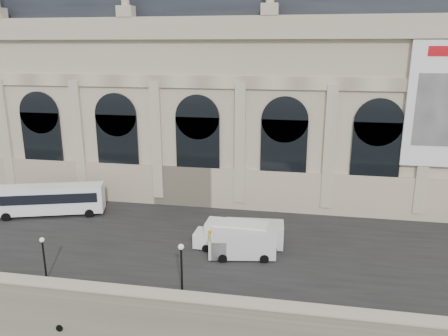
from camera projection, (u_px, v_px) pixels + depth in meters
The scene contains 10 objects.
quay at pixel (245, 197), 65.74m from camera, with size 160.00×70.00×6.00m, color gray.
street at pixel (219, 235), 45.03m from camera, with size 160.00×24.00×0.06m, color #2D2D2D.
parapet at pixel (184, 303), 32.17m from camera, with size 160.00×1.40×1.21m.
museum at pixel (199, 86), 58.36m from camera, with size 69.00×18.70×29.10m.
bus_left at pixel (50, 199), 49.92m from camera, with size 12.26×5.96×3.56m.
van_b at pixel (239, 243), 40.08m from camera, with size 6.36×3.24×2.71m.
van_c at pixel (251, 234), 42.21m from camera, with size 5.92×2.72×2.58m.
box_truck at pixel (232, 236), 41.59m from camera, with size 7.03×2.69×2.80m.
lamp_left at pixel (44, 259), 35.87m from camera, with size 0.40×0.40×3.90m.
lamp_right at pixel (182, 271), 33.51m from camera, with size 0.45×0.45×4.45m.
Camera 1 is at (7.92, -26.75, 24.82)m, focal length 35.00 mm.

